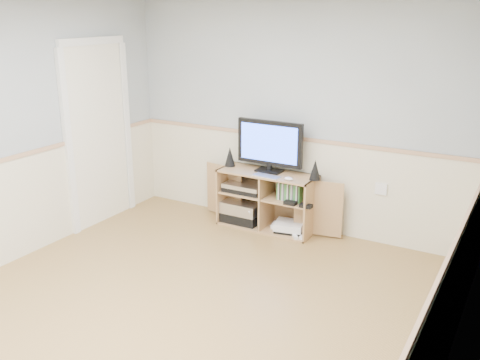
% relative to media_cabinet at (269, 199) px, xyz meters
% --- Properties ---
extents(room, '(4.04, 4.54, 2.54)m').
position_rel_media_cabinet_xyz_m(room, '(0.15, -1.94, 0.88)').
color(room, tan).
rests_on(room, ground).
extents(media_cabinet, '(1.71, 0.41, 0.65)m').
position_rel_media_cabinet_xyz_m(media_cabinet, '(0.00, 0.00, 0.00)').
color(media_cabinet, tan).
rests_on(media_cabinet, floor).
extents(monitor, '(0.77, 0.18, 0.57)m').
position_rel_media_cabinet_xyz_m(monitor, '(0.00, -0.00, 0.63)').
color(monitor, black).
rests_on(monitor, media_cabinet).
extents(speaker_left, '(0.12, 0.12, 0.22)m').
position_rel_media_cabinet_xyz_m(speaker_left, '(-0.49, -0.03, 0.43)').
color(speaker_left, black).
rests_on(speaker_left, media_cabinet).
extents(speaker_right, '(0.12, 0.12, 0.22)m').
position_rel_media_cabinet_xyz_m(speaker_right, '(0.55, -0.03, 0.43)').
color(speaker_right, black).
rests_on(speaker_right, media_cabinet).
extents(keyboard, '(0.31, 0.15, 0.01)m').
position_rel_media_cabinet_xyz_m(keyboard, '(0.06, -0.19, 0.32)').
color(keyboard, silver).
rests_on(keyboard, media_cabinet).
extents(mouse, '(0.10, 0.07, 0.04)m').
position_rel_media_cabinet_xyz_m(mouse, '(0.32, -0.19, 0.34)').
color(mouse, white).
rests_on(mouse, media_cabinet).
extents(av_components, '(0.53, 0.34, 0.47)m').
position_rel_media_cabinet_xyz_m(av_components, '(-0.30, -0.05, -0.11)').
color(av_components, black).
rests_on(av_components, media_cabinet).
extents(game_consoles, '(0.46, 0.32, 0.11)m').
position_rel_media_cabinet_xyz_m(game_consoles, '(0.28, -0.06, -0.26)').
color(game_consoles, white).
rests_on(game_consoles, media_cabinet).
extents(game_cases, '(0.27, 0.13, 0.19)m').
position_rel_media_cabinet_xyz_m(game_cases, '(0.29, -0.07, 0.15)').
color(game_cases, '#3F8C3F').
rests_on(game_cases, media_cabinet).
extents(wall_outlet, '(0.12, 0.03, 0.12)m').
position_rel_media_cabinet_xyz_m(wall_outlet, '(1.21, 0.16, 0.27)').
color(wall_outlet, white).
rests_on(wall_outlet, wall_back).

